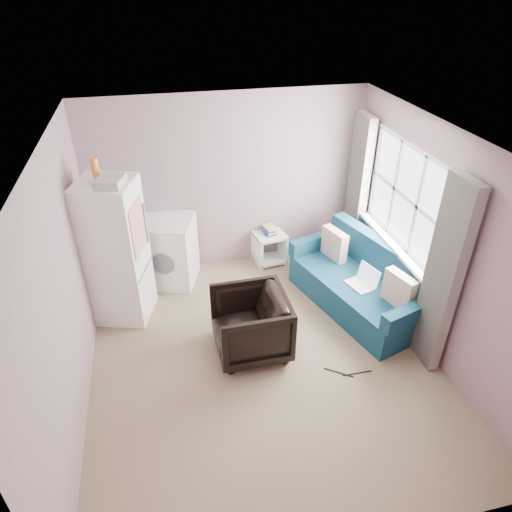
# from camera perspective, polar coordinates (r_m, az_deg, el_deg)

# --- Properties ---
(room) EXTENTS (3.84, 4.24, 2.54)m
(room) POSITION_cam_1_polar(r_m,az_deg,el_deg) (4.56, 1.28, -1.24)
(room) COLOR #947F61
(room) RESTS_ON ground
(armchair) EXTENTS (0.77, 0.82, 0.83)m
(armchair) POSITION_cam_1_polar(r_m,az_deg,el_deg) (5.17, -0.70, -8.22)
(armchair) COLOR black
(armchair) RESTS_ON ground
(fridge) EXTENTS (0.78, 0.78, 2.06)m
(fridge) POSITION_cam_1_polar(r_m,az_deg,el_deg) (5.67, -17.02, 0.54)
(fridge) COLOR white
(fridge) RESTS_ON ground
(washing_machine) EXTENTS (0.84, 0.84, 0.94)m
(washing_machine) POSITION_cam_1_polar(r_m,az_deg,el_deg) (6.39, -10.78, 0.77)
(washing_machine) COLOR white
(washing_machine) RESTS_ON ground
(side_table) EXTENTS (0.50, 0.50, 0.60)m
(side_table) POSITION_cam_1_polar(r_m,az_deg,el_deg) (6.80, 1.63, 1.37)
(side_table) COLOR white
(side_table) RESTS_ON ground
(sofa) EXTENTS (1.42, 2.12, 0.87)m
(sofa) POSITION_cam_1_polar(r_m,az_deg,el_deg) (6.05, 13.10, -3.50)
(sofa) COLOR navy
(sofa) RESTS_ON ground
(window_dressing) EXTENTS (0.17, 2.62, 2.18)m
(window_dressing) POSITION_cam_1_polar(r_m,az_deg,el_deg) (5.79, 16.79, 3.43)
(window_dressing) COLOR white
(window_dressing) RESTS_ON ground
(floor_cables) EXTENTS (0.50, 0.21, 0.01)m
(floor_cables) POSITION_cam_1_polar(r_m,az_deg,el_deg) (5.27, 11.41, -14.12)
(floor_cables) COLOR black
(floor_cables) RESTS_ON ground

